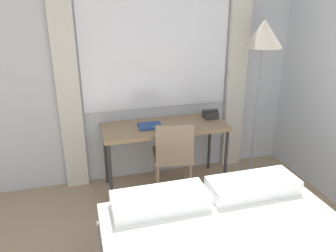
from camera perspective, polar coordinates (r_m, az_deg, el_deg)
The scene contains 6 objects.
wall_back_with_window at distance 3.68m, azimuth -4.84°, elevation 10.71°, with size 4.69×0.13×2.70m.
desk at distance 3.58m, azimuth -0.56°, elevation -0.78°, with size 1.36×0.55×0.74m.
desk_chair at distance 3.41m, azimuth 0.92°, elevation -4.83°, with size 0.46×0.46×0.89m.
standing_lamp at distance 3.66m, azimuth 16.20°, elevation 13.83°, with size 0.40×0.40×1.83m.
telephone at distance 3.80m, azimuth 7.39°, elevation 2.02°, with size 0.17×0.15×0.10m.
book at distance 3.52m, azimuth -3.16°, elevation 0.02°, with size 0.26×0.22×0.02m.
Camera 1 is at (-0.67, -0.39, 2.02)m, focal length 35.00 mm.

